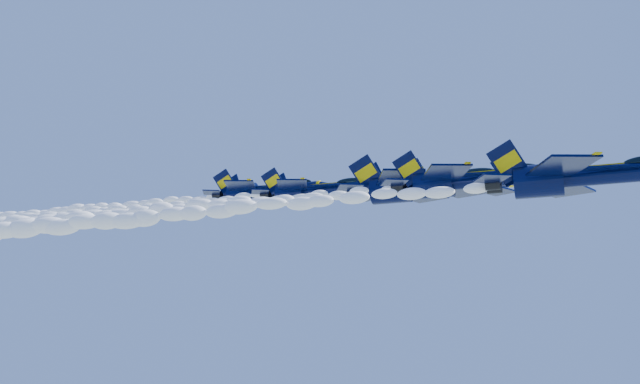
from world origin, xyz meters
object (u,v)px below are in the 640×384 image
(jet_third, at_px, (428,185))
(jet_fourth, at_px, (317,190))
(jet_lead, at_px, (585,176))
(jet_fifth, at_px, (267,191))
(jet_second, at_px, (471,180))

(jet_third, bearing_deg, jet_fourth, 146.12)
(jet_lead, height_order, jet_fourth, jet_fourth)
(jet_third, height_order, jet_fifth, jet_fifth)
(jet_fourth, distance_m, jet_fifth, 13.42)
(jet_second, height_order, jet_third, jet_third)
(jet_second, distance_m, jet_third, 8.29)
(jet_third, bearing_deg, jet_lead, -43.24)
(jet_second, relative_size, jet_fifth, 0.83)
(jet_third, relative_size, jet_fifth, 0.98)
(jet_second, height_order, jet_fifth, jet_fifth)
(jet_second, xyz_separation_m, jet_fifth, (-32.57, 25.04, 7.14))
(jet_fifth, bearing_deg, jet_lead, -37.53)
(jet_third, relative_size, jet_fourth, 1.09)
(jet_lead, bearing_deg, jet_third, 136.76)
(jet_lead, relative_size, jet_fourth, 0.93)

